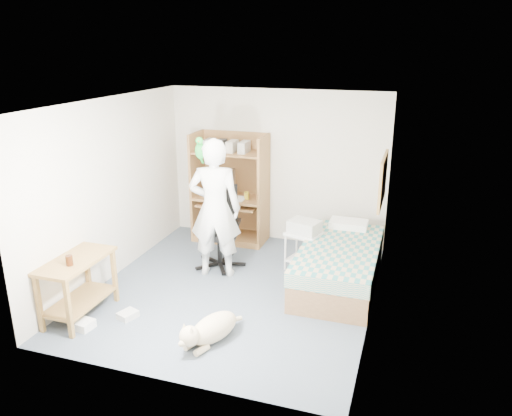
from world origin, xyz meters
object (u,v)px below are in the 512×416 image
Objects in this scene: side_desk at (78,279)px; computer_hutch at (231,192)px; office_chair at (220,238)px; person at (215,209)px; bed at (339,265)px; printer_cart at (304,245)px; dog at (210,329)px.

computer_hutch is at bearing 73.86° from side_desk.
office_chair is 0.65m from person.
printer_cart is at bearing 151.22° from bed.
side_desk is at bearing -147.50° from bed.
computer_hutch is 1.38m from person.
side_desk is at bearing -130.89° from office_chair.
dog is 2.24m from printer_cart.
bed is at bearing 175.20° from person.
side_desk is (-0.85, -2.94, -0.33)m from computer_hutch.
computer_hutch reaches higher than dog.
printer_cart is at bearing 97.42° from dog.
computer_hutch is at bearing -90.34° from person.
computer_hutch is at bearing 150.71° from bed.
office_chair is 1.28× the size of dog.
computer_hutch is 1.80× the size of side_desk.
side_desk is 3.12m from printer_cart.
dog is at bearing -1.06° from side_desk.
side_desk is at bearing -159.07° from dog.
person is (0.06, -0.31, 0.56)m from office_chair.
office_chair is 1.24m from printer_cart.
computer_hutch reaches higher than bed.
computer_hutch reaches higher than office_chair.
computer_hutch is 0.89× the size of bed.
printer_cart is at bearing -29.48° from computer_hutch.
printer_cart is (2.28, 2.13, -0.11)m from side_desk.
person is at bearing 132.08° from dog.
office_chair is at bearing -78.40° from computer_hutch.
person is at bearing 54.93° from side_desk.
computer_hutch is 2.35m from bed.
side_desk reaches higher than printer_cart.
office_chair is 2.05× the size of printer_cart.
person reaches higher than computer_hutch.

